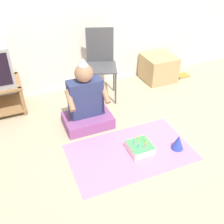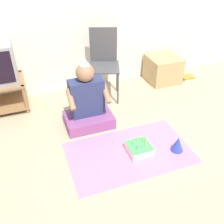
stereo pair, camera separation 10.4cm
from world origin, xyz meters
The scene contains 8 objects.
ground_plane centered at (0.00, 0.00, 0.00)m, with size 16.00×16.00×0.00m, color tan.
folding_chair centered at (-0.16, 1.57, 0.55)m, with size 0.53×0.51×0.95m.
cardboard_box_stack centered at (0.85, 1.65, 0.20)m, with size 0.47×0.47×0.40m.
book_pile centered at (1.26, 1.55, 0.03)m, with size 0.20×0.15×0.05m.
person_seated centered at (-0.57, 0.96, 0.29)m, with size 0.57×0.40×0.87m.
party_cloth centered at (-0.30, 0.29, 0.00)m, with size 1.33×0.79×0.01m.
birthday_cake centered at (-0.20, 0.27, 0.05)m, with size 0.25×0.25×0.17m.
party_hat_blue centered at (0.20, 0.15, 0.09)m, with size 0.14×0.14×0.17m.
Camera 2 is at (-1.20, -1.60, 1.99)m, focal length 42.00 mm.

